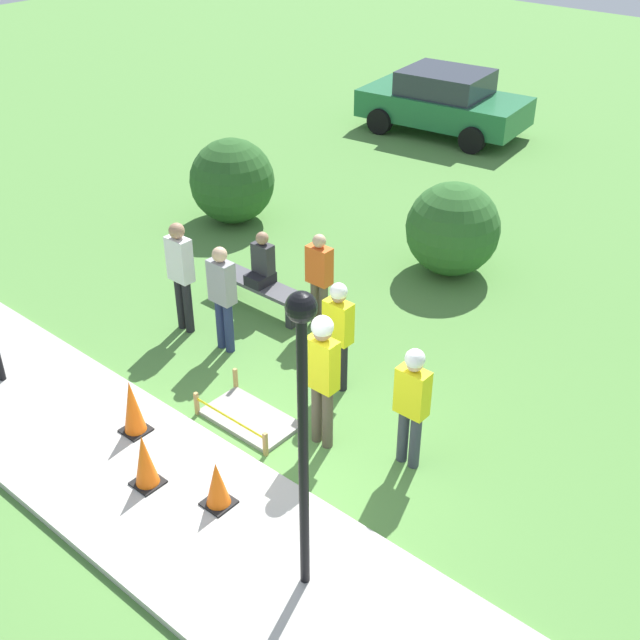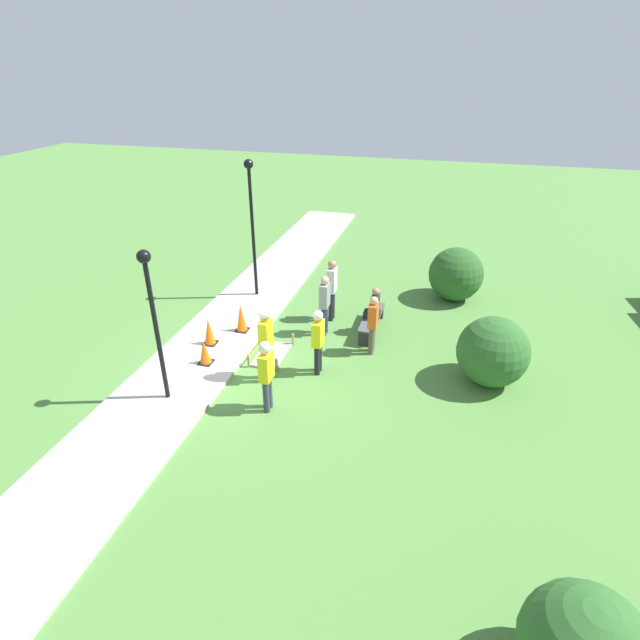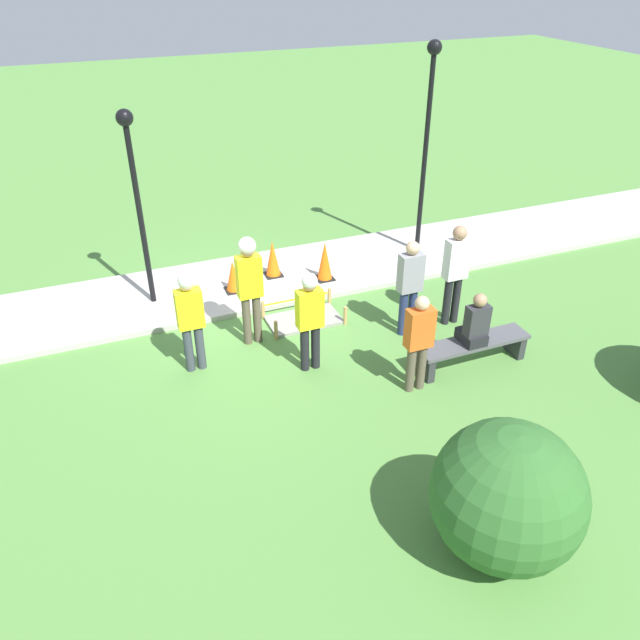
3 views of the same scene
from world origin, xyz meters
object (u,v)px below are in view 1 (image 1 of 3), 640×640
person_seated_on_bench (262,263)px  worker_supervisor (322,369)px  worker_assistant (412,398)px  lamppost_near (303,405)px  traffic_cone_far_patch (145,460)px  worker_trainee (338,328)px  bystander_in_gray_shirt (181,270)px  bystander_in_orange_shirt (319,276)px  bystander_in_white_shirt (222,293)px  traffic_cone_near_patch (132,407)px  traffic_cone_sidewalk_edge (217,484)px  parked_car_green (444,101)px  park_bench (258,289)px

person_seated_on_bench → worker_supervisor: (2.99, -2.00, 0.36)m
worker_assistant → lamppost_near: (0.30, -2.29, 1.41)m
traffic_cone_far_patch → worker_trainee: bearing=82.6°
bystander_in_gray_shirt → worker_trainee: bearing=7.6°
bystander_in_orange_shirt → bystander_in_gray_shirt: (-1.53, -1.46, 0.16)m
bystander_in_white_shirt → traffic_cone_near_patch: bearing=-74.4°
bystander_in_orange_shirt → traffic_cone_sidewalk_edge: bearing=-65.4°
bystander_in_gray_shirt → bystander_in_white_shirt: 0.89m
traffic_cone_near_patch → worker_supervisor: 2.53m
traffic_cone_near_patch → lamppost_near: size_ratio=0.23×
traffic_cone_sidewalk_edge → worker_trainee: (-0.49, 2.77, 0.59)m
worker_supervisor → traffic_cone_sidewalk_edge: bearing=-94.5°
worker_trainee → bystander_in_orange_shirt: 1.68m
bystander_in_white_shirt → parked_car_green: 11.14m
traffic_cone_far_patch → bystander_in_gray_shirt: (-2.40, 2.72, 0.59)m
traffic_cone_far_patch → bystander_in_white_shirt: size_ratio=0.43×
bystander_in_orange_shirt → bystander_in_white_shirt: bystander_in_white_shirt is taller
worker_assistant → bystander_in_white_shirt: bearing=175.1°
park_bench → bystander_in_gray_shirt: bystander_in_gray_shirt is taller
park_bench → worker_assistant: worker_assistant is taller
traffic_cone_sidewalk_edge → lamppost_near: bearing=-6.7°
bystander_in_gray_shirt → lamppost_near: bearing=-28.2°
traffic_cone_near_patch → worker_trainee: 2.92m
worker_trainee → bystander_in_orange_shirt: size_ratio=1.05×
bystander_in_orange_shirt → bystander_in_white_shirt: size_ratio=0.93×
worker_assistant → lamppost_near: 2.70m
worker_trainee → bystander_in_orange_shirt: worker_trainee is taller
worker_trainee → park_bench: bearing=160.0°
bystander_in_orange_shirt → worker_assistant: bearing=-30.6°
worker_supervisor → bystander_in_white_shirt: bearing=164.2°
traffic_cone_far_patch → person_seated_on_bench: (-1.96, 4.02, 0.35)m
bystander_in_orange_shirt → lamppost_near: bearing=-51.0°
worker_trainee → bystander_in_white_shirt: bearing=-169.6°
traffic_cone_far_patch → park_bench: traffic_cone_far_patch is taller
park_bench → person_seated_on_bench: bearing=41.3°
person_seated_on_bench → bystander_in_white_shirt: (0.44, -1.28, 0.17)m
traffic_cone_near_patch → bystander_in_gray_shirt: (-1.51, 2.19, 0.56)m
worker_supervisor → parked_car_green: bearing=116.3°
traffic_cone_sidewalk_edge → person_seated_on_bench: 4.69m
bystander_in_gray_shirt → lamppost_near: (4.79, -2.57, 1.36)m
traffic_cone_near_patch → park_bench: bearing=108.0°
traffic_cone_far_patch → traffic_cone_sidewalk_edge: traffic_cone_far_patch is taller
traffic_cone_far_patch → person_seated_on_bench: size_ratio=0.82×
person_seated_on_bench → bystander_in_white_shirt: 1.37m
worker_supervisor → bystander_in_gray_shirt: 3.50m
lamppost_near → parked_car_green: bearing=117.8°
traffic_cone_near_patch → park_bench: traffic_cone_near_patch is taller
traffic_cone_near_patch → traffic_cone_sidewalk_edge: (1.79, -0.21, -0.09)m
worker_supervisor → parked_car_green: 12.74m
traffic_cone_near_patch → park_bench: (-1.12, 3.45, -0.16)m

